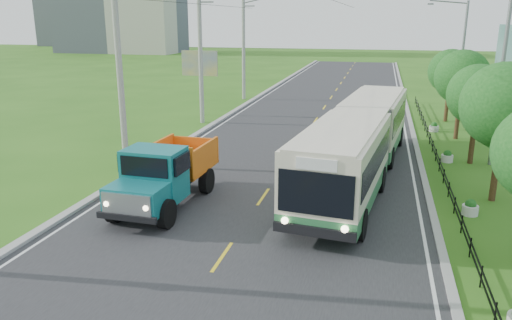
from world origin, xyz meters
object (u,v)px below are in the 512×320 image
at_px(planter_mid, 447,157).
at_px(bus, 360,138).
at_px(pole_far, 244,46).
at_px(tree_back, 451,74).
at_px(planter_near, 470,208).
at_px(billboard_right, 507,57).
at_px(tree_fourth, 478,98).
at_px(tree_fifth, 463,80).
at_px(streetlight_mid, 498,74).
at_px(pole_near, 120,71).
at_px(dump_truck, 165,171).
at_px(planter_far, 434,127).
at_px(billboard_left, 200,67).
at_px(streetlight_far, 460,55).
at_px(tree_third, 505,110).
at_px(pole_mid, 201,55).

height_order(planter_mid, bus, bus).
relative_size(pole_far, tree_back, 1.82).
bearing_deg(bus, planter_near, -32.66).
height_order(pole_far, billboard_right, pole_far).
relative_size(tree_fourth, planter_mid, 8.06).
relative_size(tree_fifth, streetlight_mid, 0.64).
bearing_deg(planter_mid, pole_near, -163.48).
bearing_deg(dump_truck, streetlight_mid, 36.46).
relative_size(pole_near, tree_fourth, 1.85).
xyz_separation_m(planter_far, billboard_left, (-18.10, 2.00, 3.58)).
height_order(streetlight_far, dump_truck, streetlight_far).
xyz_separation_m(tree_fourth, billboard_right, (2.44, 5.86, 1.76)).
bearing_deg(billboard_right, dump_truck, -135.27).
xyz_separation_m(pole_near, streetlight_far, (18.90, 19.00, -0.19)).
bearing_deg(pole_near, tree_fourth, 15.84).
distance_m(tree_fourth, planter_near, 8.87).
height_order(tree_third, tree_fifth, tree_third).
xyz_separation_m(planter_mid, billboard_right, (3.70, 6.00, 5.06)).
distance_m(planter_near, billboard_right, 15.34).
relative_size(pole_far, billboard_right, 1.37).
height_order(pole_mid, planter_far, pole_mid).
height_order(tree_fifth, planter_near, tree_fifth).
bearing_deg(planter_mid, billboard_left, 151.08).
bearing_deg(tree_back, dump_truck, -121.72).
relative_size(billboard_right, dump_truck, 1.12).
height_order(streetlight_far, billboard_left, streetlight_far).
bearing_deg(planter_near, pole_near, 169.91).
distance_m(tree_fifth, streetlight_mid, 6.28).
bearing_deg(streetlight_mid, planter_near, -104.32).
xyz_separation_m(pole_mid, tree_fifth, (18.12, -0.86, -1.24)).
xyz_separation_m(tree_fifth, billboard_left, (-19.36, 3.86, 0.01)).
bearing_deg(planter_near, pole_mid, 138.35).
bearing_deg(pole_near, billboard_right, 28.14).
relative_size(planter_near, billboard_right, 0.09).
bearing_deg(billboard_right, tree_fifth, 176.70).
relative_size(tree_back, billboard_right, 0.75).
height_order(pole_mid, dump_truck, pole_mid).
relative_size(pole_far, planter_near, 14.93).
bearing_deg(pole_far, planter_mid, -48.41).
xyz_separation_m(pole_near, streetlight_mid, (18.90, 5.00, -0.19)).
relative_size(pole_near, streetlight_far, 1.10).
bearing_deg(pole_mid, pole_far, 90.00).
relative_size(tree_fifth, dump_truck, 0.89).
relative_size(pole_near, streetlight_mid, 1.10).
xyz_separation_m(streetlight_far, planter_far, (-2.04, -6.00, -4.62)).
xyz_separation_m(planter_near, planter_far, (0.00, 16.00, 0.00)).
xyz_separation_m(tree_fifth, billboard_right, (2.44, -0.14, 1.49)).
bearing_deg(tree_third, billboard_right, 78.36).
height_order(streetlight_mid, bus, streetlight_mid).
xyz_separation_m(pole_far, bus, (12.20, -23.18, -3.04)).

